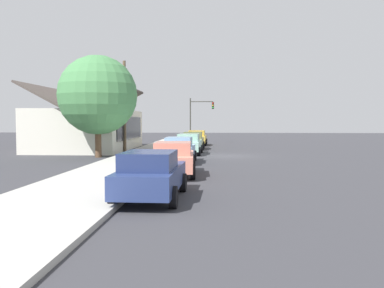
{
  "coord_description": "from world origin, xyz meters",
  "views": [
    {
      "loc": [
        -30.09,
        0.69,
        2.55
      ],
      "look_at": [
        -2.98,
        2.25,
        1.03
      ],
      "focal_mm": 38.33,
      "sensor_mm": 36.0,
      "label": 1
    }
  ],
  "objects_px": {
    "car_skyblue": "(179,150)",
    "shade_tree": "(98,95)",
    "utility_pole_wooden": "(125,104)",
    "car_mustard": "(197,138)",
    "car_navy": "(151,174)",
    "fire_hydrant_red": "(166,150)",
    "traffic_light_main": "(200,113)",
    "car_olive": "(193,140)",
    "car_seafoam": "(189,144)",
    "car_coral": "(174,158)"
  },
  "relations": [
    {
      "from": "car_navy",
      "to": "utility_pole_wooden",
      "type": "relative_size",
      "value": 0.63
    },
    {
      "from": "shade_tree",
      "to": "car_seafoam",
      "type": "bearing_deg",
      "value": -63.81
    },
    {
      "from": "utility_pole_wooden",
      "to": "car_mustard",
      "type": "bearing_deg",
      "value": -30.37
    },
    {
      "from": "shade_tree",
      "to": "utility_pole_wooden",
      "type": "relative_size",
      "value": 0.95
    },
    {
      "from": "car_navy",
      "to": "car_skyblue",
      "type": "bearing_deg",
      "value": 1.76
    },
    {
      "from": "car_coral",
      "to": "car_mustard",
      "type": "xyz_separation_m",
      "value": [
        24.0,
        -0.01,
        -0.0
      ]
    },
    {
      "from": "fire_hydrant_red",
      "to": "traffic_light_main",
      "type": "bearing_deg",
      "value": -5.13
    },
    {
      "from": "car_mustard",
      "to": "shade_tree",
      "type": "relative_size",
      "value": 0.61
    },
    {
      "from": "shade_tree",
      "to": "car_navy",
      "type": "bearing_deg",
      "value": -157.92
    },
    {
      "from": "fire_hydrant_red",
      "to": "car_navy",
      "type": "bearing_deg",
      "value": -174.77
    },
    {
      "from": "car_coral",
      "to": "car_mustard",
      "type": "distance_m",
      "value": 24.0
    },
    {
      "from": "car_skyblue",
      "to": "utility_pole_wooden",
      "type": "xyz_separation_m",
      "value": [
        8.68,
        5.31,
        3.11
      ]
    },
    {
      "from": "car_skyblue",
      "to": "car_seafoam",
      "type": "xyz_separation_m",
      "value": [
        6.54,
        -0.16,
        0.0
      ]
    },
    {
      "from": "utility_pole_wooden",
      "to": "fire_hydrant_red",
      "type": "bearing_deg",
      "value": -140.3
    },
    {
      "from": "car_coral",
      "to": "car_skyblue",
      "type": "bearing_deg",
      "value": -0.53
    },
    {
      "from": "car_seafoam",
      "to": "fire_hydrant_red",
      "type": "xyz_separation_m",
      "value": [
        -2.68,
        1.47,
        -0.32
      ]
    },
    {
      "from": "car_skyblue",
      "to": "shade_tree",
      "type": "bearing_deg",
      "value": 60.02
    },
    {
      "from": "shade_tree",
      "to": "car_coral",
      "type": "bearing_deg",
      "value": -146.01
    },
    {
      "from": "car_olive",
      "to": "shade_tree",
      "type": "height_order",
      "value": "shade_tree"
    },
    {
      "from": "car_mustard",
      "to": "shade_tree",
      "type": "bearing_deg",
      "value": 157.32
    },
    {
      "from": "car_mustard",
      "to": "fire_hydrant_red",
      "type": "bearing_deg",
      "value": 174.3
    },
    {
      "from": "car_mustard",
      "to": "shade_tree",
      "type": "height_order",
      "value": "shade_tree"
    },
    {
      "from": "traffic_light_main",
      "to": "fire_hydrant_red",
      "type": "relative_size",
      "value": 7.32
    },
    {
      "from": "car_mustard",
      "to": "fire_hydrant_red",
      "type": "height_order",
      "value": "car_mustard"
    },
    {
      "from": "car_coral",
      "to": "car_seafoam",
      "type": "xyz_separation_m",
      "value": [
        12.37,
        0.08,
        -0.0
      ]
    },
    {
      "from": "car_coral",
      "to": "shade_tree",
      "type": "xyz_separation_m",
      "value": [
        9.32,
        6.29,
        3.55
      ]
    },
    {
      "from": "car_navy",
      "to": "utility_pole_wooden",
      "type": "bearing_deg",
      "value": 16.12
    },
    {
      "from": "car_seafoam",
      "to": "car_olive",
      "type": "distance_m",
      "value": 5.62
    },
    {
      "from": "car_navy",
      "to": "car_olive",
      "type": "relative_size",
      "value": 1.09
    },
    {
      "from": "car_olive",
      "to": "shade_tree",
      "type": "bearing_deg",
      "value": 144.35
    },
    {
      "from": "car_navy",
      "to": "fire_hydrant_red",
      "type": "bearing_deg",
      "value": 6.44
    },
    {
      "from": "car_olive",
      "to": "shade_tree",
      "type": "distance_m",
      "value": 11.25
    },
    {
      "from": "utility_pole_wooden",
      "to": "car_skyblue",
      "type": "bearing_deg",
      "value": -148.54
    },
    {
      "from": "car_coral",
      "to": "car_skyblue",
      "type": "height_order",
      "value": "same"
    },
    {
      "from": "car_mustard",
      "to": "car_skyblue",
      "type": "bearing_deg",
      "value": 179.73
    },
    {
      "from": "car_coral",
      "to": "utility_pole_wooden",
      "type": "bearing_deg",
      "value": 18.03
    },
    {
      "from": "car_navy",
      "to": "fire_hydrant_red",
      "type": "xyz_separation_m",
      "value": [
        15.54,
        1.42,
        -0.32
      ]
    },
    {
      "from": "car_navy",
      "to": "car_olive",
      "type": "height_order",
      "value": "same"
    },
    {
      "from": "car_skyblue",
      "to": "car_seafoam",
      "type": "distance_m",
      "value": 6.55
    },
    {
      "from": "car_seafoam",
      "to": "utility_pole_wooden",
      "type": "distance_m",
      "value": 6.65
    },
    {
      "from": "shade_tree",
      "to": "fire_hydrant_red",
      "type": "height_order",
      "value": "shade_tree"
    },
    {
      "from": "car_skyblue",
      "to": "fire_hydrant_red",
      "type": "xyz_separation_m",
      "value": [
        3.86,
        1.31,
        -0.32
      ]
    },
    {
      "from": "car_olive",
      "to": "traffic_light_main",
      "type": "xyz_separation_m",
      "value": [
        10.18,
        -0.17,
        2.68
      ]
    },
    {
      "from": "utility_pole_wooden",
      "to": "fire_hydrant_red",
      "type": "distance_m",
      "value": 7.14
    },
    {
      "from": "utility_pole_wooden",
      "to": "fire_hydrant_red",
      "type": "height_order",
      "value": "utility_pole_wooden"
    },
    {
      "from": "car_skyblue",
      "to": "car_seafoam",
      "type": "relative_size",
      "value": 0.95
    },
    {
      "from": "car_seafoam",
      "to": "utility_pole_wooden",
      "type": "height_order",
      "value": "utility_pole_wooden"
    },
    {
      "from": "fire_hydrant_red",
      "to": "car_seafoam",
      "type": "bearing_deg",
      "value": -28.75
    },
    {
      "from": "utility_pole_wooden",
      "to": "fire_hydrant_red",
      "type": "xyz_separation_m",
      "value": [
        -4.82,
        -4.0,
        -3.43
      ]
    },
    {
      "from": "car_navy",
      "to": "utility_pole_wooden",
      "type": "xyz_separation_m",
      "value": [
        20.36,
        5.42,
        3.11
      ]
    }
  ]
}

